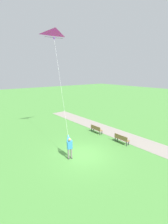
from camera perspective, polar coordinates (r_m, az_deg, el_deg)
name	(u,v)px	position (r m, az deg, el deg)	size (l,w,h in m)	color
ground_plane	(83,155)	(13.72, -0.44, -15.17)	(120.00, 120.00, 0.00)	#4C8E3D
walkway_path	(145,144)	(16.65, 21.00, -10.61)	(2.40, 32.00, 0.02)	gray
person_kite_flyer	(70,146)	(12.80, -5.20, -12.22)	(0.50, 0.63, 1.83)	#232328
flying_kite	(56,35)	(15.61, -10.22, 25.75)	(2.04, 3.93, 8.54)	#E02D9E
park_bench_near_walkway	(96,129)	(18.00, 4.43, -6.05)	(0.49, 1.51, 0.88)	olive
park_bench_far_walkway	(122,138)	(15.87, 13.37, -9.27)	(0.49, 1.51, 0.88)	olive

